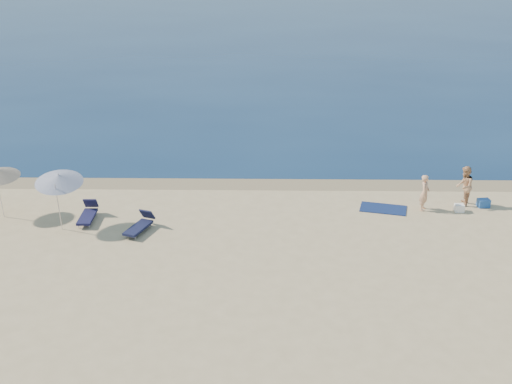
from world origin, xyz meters
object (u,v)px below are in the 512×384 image
person_right (464,186)px  umbrella_near (59,179)px  person_left (425,193)px  blue_cooler (483,203)px

person_right → umbrella_near: 16.74m
person_left → umbrella_near: bearing=119.3°
person_left → blue_cooler: (2.65, 0.34, -0.61)m
person_left → umbrella_near: 14.91m
blue_cooler → person_right: bearing=161.2°
person_right → umbrella_near: umbrella_near is taller
person_left → blue_cooler: size_ratio=3.18×
person_right → blue_cooler: person_right is taller
blue_cooler → person_left: bearing=179.3°
person_left → blue_cooler: 2.74m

